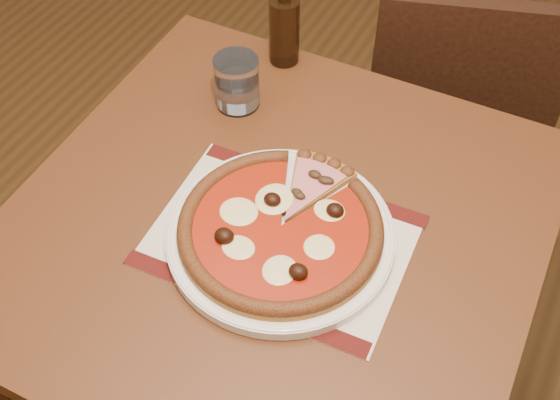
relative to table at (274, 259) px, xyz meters
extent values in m
cube|color=#4F3216|center=(-0.39, 1.11, -0.66)|extent=(5.00, 6.00, 0.02)
cube|color=#5D3216|center=(0.00, 0.00, 0.08)|extent=(0.82, 0.82, 0.04)
cylinder|color=#5D3216|center=(-0.36, 0.34, -0.29)|extent=(0.05, 0.05, 0.71)
cylinder|color=#5D3216|center=(0.34, 0.36, -0.29)|extent=(0.05, 0.05, 0.71)
cube|color=black|center=(0.09, 0.75, -0.24)|extent=(0.50, 0.50, 0.04)
cylinder|color=black|center=(0.20, 0.96, -0.45)|extent=(0.03, 0.03, 0.39)
cylinder|color=black|center=(-0.13, 0.85, -0.45)|extent=(0.03, 0.03, 0.39)
cylinder|color=black|center=(0.30, 0.64, -0.45)|extent=(0.03, 0.03, 0.39)
cylinder|color=black|center=(-0.02, 0.53, -0.45)|extent=(0.03, 0.03, 0.39)
cube|color=black|center=(0.15, 0.58, -0.02)|extent=(0.39, 0.16, 0.42)
cube|color=white|center=(0.03, -0.03, 0.10)|extent=(0.40, 0.29, 0.00)
cylinder|color=white|center=(0.03, -0.03, 0.11)|extent=(0.34, 0.34, 0.02)
cylinder|color=#B0732A|center=(0.03, -0.03, 0.13)|extent=(0.31, 0.31, 0.01)
torus|color=brown|center=(0.03, -0.03, 0.13)|extent=(0.31, 0.31, 0.02)
cylinder|color=maroon|center=(0.03, -0.03, 0.13)|extent=(0.26, 0.26, 0.00)
ellipsoid|color=#F7EBA6|center=(0.00, 0.01, 0.14)|extent=(0.05, 0.05, 0.01)
ellipsoid|color=#F7EBA6|center=(-0.05, -0.03, 0.14)|extent=(0.05, 0.05, 0.01)
ellipsoid|color=#F7EBA6|center=(0.00, -0.07, 0.14)|extent=(0.05, 0.05, 0.01)
ellipsoid|color=#F7EBA6|center=(0.06, -0.10, 0.14)|extent=(0.05, 0.05, 0.01)
ellipsoid|color=#F7EBA6|center=(0.08, -0.03, 0.14)|extent=(0.05, 0.05, 0.01)
ellipsoid|color=#F7EBA6|center=(0.08, 0.03, 0.14)|extent=(0.05, 0.05, 0.01)
ellipsoid|color=black|center=(-0.02, 0.02, 0.15)|extent=(0.03, 0.03, 0.02)
ellipsoid|color=black|center=(-0.04, -0.09, 0.15)|extent=(0.03, 0.03, 0.02)
ellipsoid|color=black|center=(0.07, -0.07, 0.15)|extent=(0.03, 0.03, 0.02)
ellipsoid|color=black|center=(0.09, 0.04, 0.15)|extent=(0.03, 0.03, 0.02)
ellipsoid|color=#352413|center=(0.04, 0.03, 0.14)|extent=(0.02, 0.02, 0.01)
ellipsoid|color=#352413|center=(0.04, 0.07, 0.14)|extent=(0.02, 0.02, 0.01)
ellipsoid|color=#352413|center=(0.03, 0.04, 0.14)|extent=(0.02, 0.02, 0.01)
ellipsoid|color=#352413|center=(0.02, 0.08, 0.14)|extent=(0.02, 0.02, 0.01)
ellipsoid|color=#352413|center=(0.02, 0.03, 0.14)|extent=(0.02, 0.02, 0.01)
cylinder|color=white|center=(-0.18, 0.21, 0.15)|extent=(0.10, 0.10, 0.10)
cylinder|color=black|center=(-0.17, 0.36, 0.17)|extent=(0.06, 0.06, 0.13)
camera|label=1|loc=(0.32, -0.59, 0.96)|focal=45.00mm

